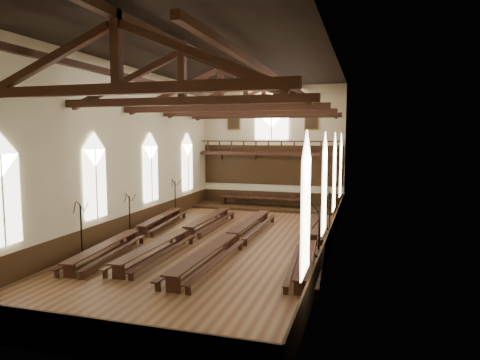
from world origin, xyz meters
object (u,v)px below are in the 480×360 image
at_px(candelabrum_right_mid, 319,241).
at_px(refectory_row_d, 311,241).
at_px(refectory_row_b, 185,232).
at_px(candelabrum_left_far, 175,206).
at_px(refectory_row_a, 136,231).
at_px(candelabrum_right_far, 330,218).
at_px(dais, 263,207).
at_px(high_table, 263,199).
at_px(candelabrum_left_near, 82,240).
at_px(candelabrum_right_near, 308,264).
at_px(refectory_row_c, 231,237).
at_px(candelabrum_left_mid, 130,224).

bearing_deg(candelabrum_right_mid, refectory_row_d, 114.23).
height_order(refectory_row_b, candelabrum_left_far, candelabrum_left_far).
distance_m(refectory_row_a, refectory_row_d, 9.79).
height_order(refectory_row_a, candelabrum_right_far, candelabrum_right_far).
xyz_separation_m(dais, high_table, (0.00, 0.00, 0.67)).
xyz_separation_m(high_table, candelabrum_right_mid, (5.90, -12.87, 0.02)).
xyz_separation_m(dais, candelabrum_left_far, (-5.20, -5.52, 0.75)).
distance_m(refectory_row_d, candelabrum_right_mid, 1.38).
bearing_deg(candelabrum_left_near, candelabrum_right_near, -3.51).
bearing_deg(high_table, candelabrum_left_far, -133.25).
bearing_deg(candelabrum_right_mid, candelabrum_right_far, 90.00).
xyz_separation_m(refectory_row_b, candelabrum_left_far, (-3.52, 6.23, 0.32)).
bearing_deg(candelabrum_left_far, candelabrum_right_mid, -33.51).
bearing_deg(dais, refectory_row_c, -84.22).
bearing_deg(candelabrum_right_far, refectory_row_d, -96.15).
bearing_deg(candelabrum_left_far, high_table, 46.75).
relative_size(refectory_row_b, dais, 1.25).
xyz_separation_m(refectory_row_c, refectory_row_d, (4.10, 0.70, -0.07)).
relative_size(high_table, candelabrum_right_near, 2.64).
relative_size(refectory_row_d, candelabrum_right_mid, 5.22).
height_order(refectory_row_d, candelabrum_left_near, candelabrum_left_near).
bearing_deg(refectory_row_c, candelabrum_left_mid, 174.70).
bearing_deg(high_table, candelabrum_right_far, -47.96).
xyz_separation_m(refectory_row_b, candelabrum_right_mid, (7.58, -1.12, 0.27)).
bearing_deg(candelabrum_right_near, candelabrum_left_far, 134.40).
bearing_deg(candelabrum_right_far, dais, 132.04).
xyz_separation_m(refectory_row_d, candelabrum_left_mid, (-10.55, -0.10, 0.29)).
distance_m(refectory_row_d, candelabrum_right_far, 5.14).
distance_m(refectory_row_c, candelabrum_left_near, 7.50).
relative_size(candelabrum_left_far, candelabrum_right_far, 1.14).
bearing_deg(candelabrum_left_mid, refectory_row_a, -37.76).
distance_m(refectory_row_a, high_table, 13.12).
distance_m(refectory_row_d, high_table, 12.83).
relative_size(refectory_row_c, candelabrum_right_near, 5.32).
xyz_separation_m(refectory_row_d, dais, (-5.35, 11.65, -0.39)).
relative_size(refectory_row_c, candelabrum_left_near, 5.27).
relative_size(refectory_row_b, candelabrum_right_near, 5.19).
height_order(high_table, candelabrum_right_near, candelabrum_right_near).
relative_size(candelabrum_right_near, candelabrum_right_mid, 1.04).
relative_size(candelabrum_left_mid, candelabrum_right_mid, 0.98).
bearing_deg(candelabrum_right_near, candelabrum_right_mid, 90.00).
height_order(refectory_row_b, refectory_row_c, refectory_row_c).
xyz_separation_m(candelabrum_left_near, candelabrum_right_mid, (11.10, 3.30, -0.04)).
distance_m(candelabrum_left_mid, candelabrum_right_far, 12.26).
height_order(refectory_row_b, candelabrum_right_mid, candelabrum_right_mid).
bearing_deg(refectory_row_b, candelabrum_left_near, -128.49).
bearing_deg(candelabrum_left_far, dais, 46.75).
bearing_deg(candelabrum_right_near, refectory_row_d, 96.03).
height_order(high_table, candelabrum_left_mid, candelabrum_left_mid).
distance_m(high_table, candelabrum_left_near, 16.99).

